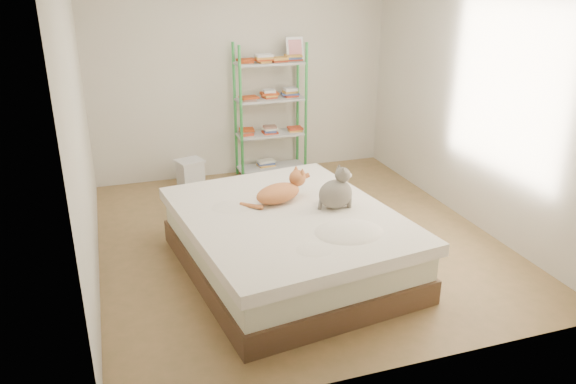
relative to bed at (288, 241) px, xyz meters
name	(u,v)px	position (x,y,z in m)	size (l,w,h in m)	color
room	(297,111)	(0.28, 0.58, 1.02)	(3.81, 4.21, 2.61)	olive
bed	(288,241)	(0.00, 0.00, 0.00)	(2.00, 2.37, 0.55)	#4B3920
orange_cat	(278,191)	(-0.01, 0.26, 0.38)	(0.53, 0.29, 0.22)	#C87241
grey_cat	(336,188)	(0.43, -0.02, 0.46)	(0.27, 0.33, 0.37)	#665F55
shelf_unit	(271,106)	(0.58, 2.46, 0.63)	(0.89, 0.36, 1.74)	green
cardboard_box	(290,201)	(0.40, 1.13, -0.12)	(0.53, 0.54, 0.36)	tan
white_bin	(191,173)	(-0.50, 2.33, -0.10)	(0.37, 0.35, 0.35)	silver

